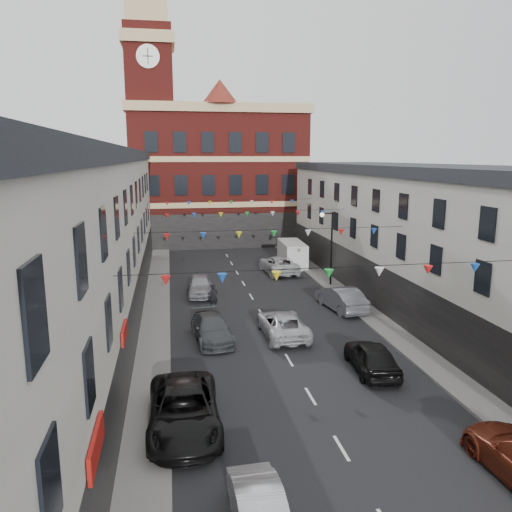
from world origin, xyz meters
TOP-DOWN VIEW (x-y plane):
  - ground at (0.00, 0.00)m, footprint 160.00×160.00m
  - pavement_left at (-6.90, 2.00)m, footprint 1.80×64.00m
  - pavement_right at (6.90, 2.00)m, footprint 1.80×64.00m
  - terrace_left at (-11.78, 1.00)m, footprint 8.40×56.00m
  - terrace_right at (11.78, 1.00)m, footprint 8.40×56.00m
  - civic_building at (0.00, 37.95)m, footprint 20.60×13.30m
  - clock_tower at (-7.50, 35.00)m, footprint 5.60×5.60m
  - distant_hill at (-4.00, 62.00)m, footprint 40.00×14.00m
  - street_lamp at (6.55, 14.00)m, footprint 1.10×0.36m
  - car_left_c at (-5.50, -5.74)m, footprint 2.73×5.83m
  - car_left_d at (-3.65, 3.53)m, footprint 2.37×5.00m
  - car_left_e at (-3.73, 13.16)m, footprint 2.04×4.55m
  - car_right_d at (3.60, -2.02)m, footprint 2.13×4.60m
  - car_right_e at (5.50, 7.83)m, footprint 2.38×5.12m
  - car_right_f at (3.66, 19.20)m, footprint 3.02×5.83m
  - moving_car at (0.46, 3.53)m, footprint 2.42×5.21m
  - white_van at (5.60, 22.04)m, footprint 2.20×5.26m
  - pedestrian at (-3.00, 9.60)m, footprint 0.69×0.54m

SIDE VIEW (x-z plane):
  - ground at x=0.00m, z-range 0.00..0.00m
  - pavement_left at x=-6.90m, z-range 0.00..0.15m
  - pavement_right at x=6.90m, z-range 0.00..0.15m
  - car_left_d at x=-3.65m, z-range 0.00..1.41m
  - moving_car at x=0.46m, z-range 0.00..1.45m
  - car_left_e at x=-3.73m, z-range 0.00..1.52m
  - car_right_d at x=3.60m, z-range 0.00..1.53m
  - car_right_f at x=3.66m, z-range 0.00..1.57m
  - car_left_c at x=-5.50m, z-range 0.00..1.61m
  - car_right_e at x=5.50m, z-range 0.00..1.62m
  - pedestrian at x=-3.00m, z-range 0.00..1.67m
  - white_van at x=5.60m, z-range 0.00..2.29m
  - street_lamp at x=6.55m, z-range 0.90..6.90m
  - terrace_right at x=11.78m, z-range 0.00..9.70m
  - distant_hill at x=-4.00m, z-range 0.00..10.00m
  - terrace_left at x=-11.78m, z-range 0.00..10.70m
  - civic_building at x=0.00m, z-range -1.11..17.39m
  - clock_tower at x=-7.50m, z-range -0.07..29.93m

